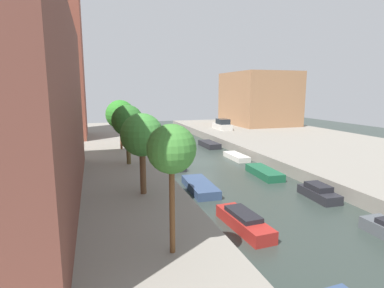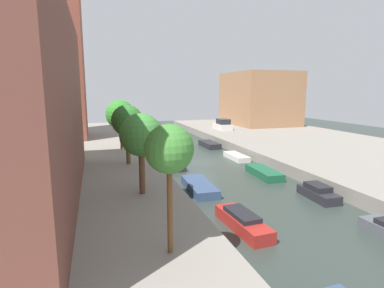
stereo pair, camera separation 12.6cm
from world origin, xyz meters
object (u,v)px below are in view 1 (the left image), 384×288
at_px(street_tree_3, 120,115).
at_px(moored_boat_left_3, 173,164).
at_px(street_tree_1, 142,136).
at_px(moored_boat_left_1, 244,222).
at_px(low_block_right, 258,99).
at_px(moored_boat_right_3, 236,157).
at_px(moored_boat_right_4, 209,144).
at_px(apartment_tower_far, 38,39).
at_px(parked_car, 222,125).
at_px(moored_boat_left_2, 200,187).
at_px(street_tree_0, 171,150).
at_px(street_tree_2, 127,121).
at_px(moored_boat_right_2, 264,172).
at_px(moored_boat_right_1, 319,193).

bearing_deg(street_tree_3, moored_boat_left_3, -52.76).
distance_m(street_tree_1, moored_boat_left_1, 7.37).
distance_m(low_block_right, moored_boat_right_3, 26.03).
bearing_deg(moored_boat_right_4, apartment_tower_far, 160.33).
bearing_deg(moored_boat_right_4, parked_car, 57.96).
height_order(low_block_right, moored_boat_right_3, low_block_right).
distance_m(moored_boat_left_2, moored_boat_right_3, 10.95).
distance_m(street_tree_0, moored_boat_left_3, 17.52).
height_order(street_tree_3, parked_car, street_tree_3).
xyz_separation_m(street_tree_2, moored_boat_right_2, (10.66, -3.57, -4.25)).
height_order(parked_car, moored_boat_right_3, parked_car).
bearing_deg(moored_boat_left_1, street_tree_0, -146.81).
xyz_separation_m(moored_boat_right_1, moored_boat_right_2, (-0.61, 5.87, -0.10)).
bearing_deg(moored_boat_left_2, apartment_tower_far, 119.43).
distance_m(street_tree_0, moored_boat_left_1, 7.02).
bearing_deg(street_tree_1, low_block_right, 51.45).
xyz_separation_m(parked_car, moored_boat_right_2, (-5.75, -22.46, -1.38)).
relative_size(moored_boat_left_1, moored_boat_left_3, 1.18).
bearing_deg(street_tree_2, moored_boat_left_3, 18.70).
relative_size(low_block_right, street_tree_3, 2.54).
height_order(apartment_tower_far, parked_car, apartment_tower_far).
bearing_deg(moored_boat_right_1, moored_boat_left_2, 150.56).
relative_size(low_block_right, moored_boat_right_2, 2.98).
relative_size(moored_boat_left_1, moored_boat_right_3, 1.12).
bearing_deg(street_tree_3, low_block_right, 34.09).
distance_m(street_tree_0, street_tree_2, 15.00).
distance_m(low_block_right, street_tree_0, 46.67).
bearing_deg(low_block_right, apartment_tower_far, -168.66).
xyz_separation_m(street_tree_1, street_tree_3, (0.00, 14.73, 0.11)).
height_order(street_tree_0, moored_boat_left_2, street_tree_0).
relative_size(street_tree_2, parked_car, 1.17).
bearing_deg(moored_boat_left_3, low_block_right, 46.80).
xyz_separation_m(moored_boat_left_2, moored_boat_right_3, (6.90, 8.50, -0.03)).
distance_m(moored_boat_left_1, moored_boat_right_2, 10.50).
relative_size(street_tree_2, moored_boat_right_3, 1.29).
bearing_deg(moored_boat_left_3, moored_boat_left_1, -88.59).
height_order(low_block_right, parked_car, low_block_right).
height_order(moored_boat_left_3, moored_boat_right_4, moored_boat_left_3).
relative_size(moored_boat_left_3, moored_boat_right_1, 1.14).
distance_m(apartment_tower_far, moored_boat_left_3, 24.00).
distance_m(apartment_tower_far, moored_boat_right_2, 31.11).
distance_m(parked_car, moored_boat_left_3, 21.39).
distance_m(low_block_right, parked_car, 11.15).
bearing_deg(moored_boat_right_4, street_tree_1, -121.26).
relative_size(street_tree_2, street_tree_3, 0.97).
relative_size(street_tree_3, parked_car, 1.21).
xyz_separation_m(low_block_right, moored_boat_left_1, (-20.99, -36.17, -5.16)).
relative_size(street_tree_3, moored_boat_left_2, 1.10).
xyz_separation_m(street_tree_3, moored_boat_left_2, (4.35, -12.40, -4.28)).
distance_m(low_block_right, street_tree_3, 30.77).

